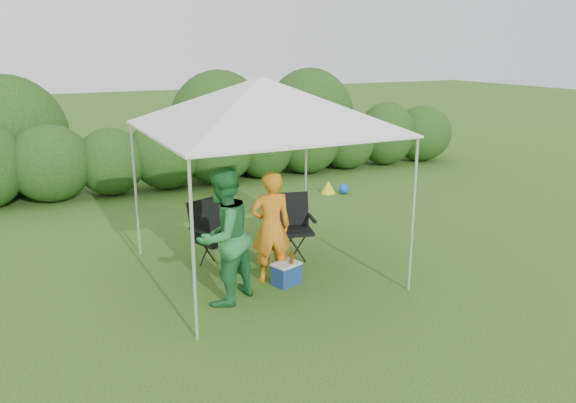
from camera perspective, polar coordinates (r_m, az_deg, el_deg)
name	(u,v)px	position (r m, az deg, el deg)	size (l,w,h in m)	color
ground	(278,283)	(7.99, -0.99, -8.27)	(70.00, 70.00, 0.00)	#3B631F
hedge	(171,153)	(13.24, -11.79, 4.81)	(16.43, 1.53, 1.80)	#264D18
canopy	(262,104)	(7.80, -2.68, 9.91)	(3.10, 3.10, 2.83)	silver
chair_right	(293,221)	(8.81, 0.49, -2.04)	(0.72, 0.68, 0.99)	black
chair_left	(212,230)	(8.45, -7.76, -2.86)	(0.76, 0.73, 1.02)	black
man	(271,227)	(7.80, -1.75, -2.62)	(0.58, 0.38, 1.59)	orange
woman	(223,236)	(7.18, -6.62, -3.54)	(0.87, 0.68, 1.79)	#287B3D
cooler	(286,274)	(7.89, -0.17, -7.34)	(0.44, 0.37, 0.31)	navy
bottle	(292,256)	(7.78, 0.36, -5.59)	(0.06, 0.06, 0.21)	#592D0C
lawn_toy	(332,187)	(12.67, 4.52, 1.43)	(0.57, 0.48, 0.29)	yellow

